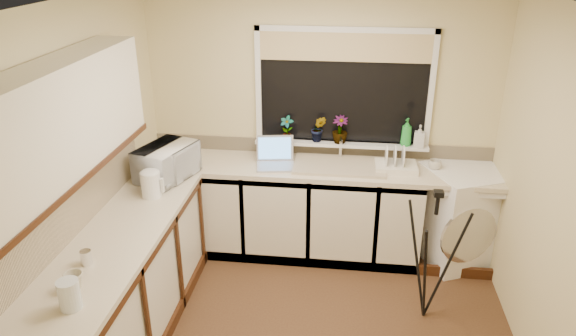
{
  "coord_description": "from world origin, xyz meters",
  "views": [
    {
      "loc": [
        0.28,
        -3.21,
        2.81
      ],
      "look_at": [
        -0.19,
        0.55,
        1.15
      ],
      "focal_mm": 33.07,
      "sensor_mm": 36.0,
      "label": 1
    }
  ],
  "objects_px": {
    "plant_c": "(340,130)",
    "tripod": "(431,257)",
    "plant_a": "(287,129)",
    "cup_back": "(435,165)",
    "plant_b": "(318,129)",
    "washing_machine": "(462,215)",
    "cup_left": "(74,281)",
    "microwave": "(167,162)",
    "laptop": "(275,158)",
    "kettle": "(151,185)",
    "soap_bottle_clear": "(420,136)",
    "soap_bottle_green": "(407,132)",
    "dish_rack": "(396,167)",
    "glass_jug": "(69,295)",
    "steel_jar": "(86,257)"
  },
  "relations": [
    {
      "from": "microwave",
      "to": "soap_bottle_green",
      "type": "distance_m",
      "value": 2.15
    },
    {
      "from": "dish_rack",
      "to": "glass_jug",
      "type": "distance_m",
      "value": 2.9
    },
    {
      "from": "washing_machine",
      "to": "microwave",
      "type": "xyz_separation_m",
      "value": [
        -2.6,
        -0.46,
        0.59
      ]
    },
    {
      "from": "tripod",
      "to": "soap_bottle_clear",
      "type": "bearing_deg",
      "value": 82.62
    },
    {
      "from": "microwave",
      "to": "soap_bottle_green",
      "type": "xyz_separation_m",
      "value": [
        2.05,
        0.64,
        0.13
      ]
    },
    {
      "from": "microwave",
      "to": "soap_bottle_green",
      "type": "bearing_deg",
      "value": -54.82
    },
    {
      "from": "washing_machine",
      "to": "plant_c",
      "type": "distance_m",
      "value": 1.37
    },
    {
      "from": "plant_a",
      "to": "plant_c",
      "type": "xyz_separation_m",
      "value": [
        0.49,
        0.03,
        0.01
      ]
    },
    {
      "from": "soap_bottle_clear",
      "to": "cup_back",
      "type": "bearing_deg",
      "value": -48.89
    },
    {
      "from": "plant_c",
      "to": "tripod",
      "type": "bearing_deg",
      "value": -55.05
    },
    {
      "from": "tripod",
      "to": "plant_c",
      "type": "distance_m",
      "value": 1.45
    },
    {
      "from": "washing_machine",
      "to": "glass_jug",
      "type": "relative_size",
      "value": 5.13
    },
    {
      "from": "microwave",
      "to": "plant_c",
      "type": "relative_size",
      "value": 2.05
    },
    {
      "from": "laptop",
      "to": "cup_left",
      "type": "distance_m",
      "value": 2.18
    },
    {
      "from": "soap_bottle_green",
      "to": "cup_back",
      "type": "distance_m",
      "value": 0.39
    },
    {
      "from": "dish_rack",
      "to": "cup_left",
      "type": "xyz_separation_m",
      "value": [
        -1.99,
        -2.0,
        0.02
      ]
    },
    {
      "from": "laptop",
      "to": "dish_rack",
      "type": "xyz_separation_m",
      "value": [
        1.08,
        0.02,
        -0.04
      ]
    },
    {
      "from": "plant_a",
      "to": "cup_back",
      "type": "relative_size",
      "value": 2.19
    },
    {
      "from": "laptop",
      "to": "plant_b",
      "type": "height_order",
      "value": "plant_b"
    },
    {
      "from": "glass_jug",
      "to": "microwave",
      "type": "relative_size",
      "value": 0.34
    },
    {
      "from": "glass_jug",
      "to": "soap_bottle_green",
      "type": "relative_size",
      "value": 0.69
    },
    {
      "from": "plant_c",
      "to": "washing_machine",
      "type": "bearing_deg",
      "value": -8.71
    },
    {
      "from": "kettle",
      "to": "plant_c",
      "type": "relative_size",
      "value": 0.81
    },
    {
      "from": "washing_machine",
      "to": "soap_bottle_green",
      "type": "height_order",
      "value": "soap_bottle_green"
    },
    {
      "from": "dish_rack",
      "to": "soap_bottle_green",
      "type": "distance_m",
      "value": 0.35
    },
    {
      "from": "soap_bottle_clear",
      "to": "glass_jug",
      "type": "bearing_deg",
      "value": -131.87
    },
    {
      "from": "kettle",
      "to": "soap_bottle_clear",
      "type": "distance_m",
      "value": 2.39
    },
    {
      "from": "laptop",
      "to": "plant_b",
      "type": "relative_size",
      "value": 1.52
    },
    {
      "from": "cup_left",
      "to": "glass_jug",
      "type": "bearing_deg",
      "value": -68.55
    },
    {
      "from": "laptop",
      "to": "plant_a",
      "type": "bearing_deg",
      "value": 60.36
    },
    {
      "from": "tripod",
      "to": "soap_bottle_green",
      "type": "relative_size",
      "value": 4.36
    },
    {
      "from": "dish_rack",
      "to": "soap_bottle_green",
      "type": "bearing_deg",
      "value": 67.05
    },
    {
      "from": "laptop",
      "to": "steel_jar",
      "type": "xyz_separation_m",
      "value": [
        -0.96,
        -1.73,
        -0.02
      ]
    },
    {
      "from": "cup_back",
      "to": "cup_left",
      "type": "distance_m",
      "value": 3.11
    },
    {
      "from": "microwave",
      "to": "plant_c",
      "type": "height_order",
      "value": "plant_c"
    },
    {
      "from": "cup_left",
      "to": "microwave",
      "type": "bearing_deg",
      "value": 88.85
    },
    {
      "from": "microwave",
      "to": "cup_back",
      "type": "height_order",
      "value": "microwave"
    },
    {
      "from": "glass_jug",
      "to": "dish_rack",
      "type": "bearing_deg",
      "value": 48.41
    },
    {
      "from": "tripod",
      "to": "cup_left",
      "type": "height_order",
      "value": "tripod"
    },
    {
      "from": "microwave",
      "to": "plant_a",
      "type": "height_order",
      "value": "plant_a"
    },
    {
      "from": "soap_bottle_green",
      "to": "cup_back",
      "type": "xyz_separation_m",
      "value": [
        0.25,
        -0.18,
        -0.23
      ]
    },
    {
      "from": "steel_jar",
      "to": "microwave",
      "type": "xyz_separation_m",
      "value": [
        0.08,
        1.33,
        0.1
      ]
    },
    {
      "from": "washing_machine",
      "to": "cup_left",
      "type": "xyz_separation_m",
      "value": [
        -2.63,
        -2.04,
        0.5
      ]
    },
    {
      "from": "soap_bottle_clear",
      "to": "cup_left",
      "type": "relative_size",
      "value": 1.82
    },
    {
      "from": "soap_bottle_green",
      "to": "cup_back",
      "type": "relative_size",
      "value": 2.29
    },
    {
      "from": "plant_a",
      "to": "plant_b",
      "type": "relative_size",
      "value": 0.98
    },
    {
      "from": "plant_a",
      "to": "washing_machine",
      "type": "bearing_deg",
      "value": -5.23
    },
    {
      "from": "laptop",
      "to": "dish_rack",
      "type": "height_order",
      "value": "laptop"
    },
    {
      "from": "plant_b",
      "to": "soap_bottle_green",
      "type": "height_order",
      "value": "soap_bottle_green"
    },
    {
      "from": "tripod",
      "to": "cup_left",
      "type": "relative_size",
      "value": 9.94
    }
  ]
}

